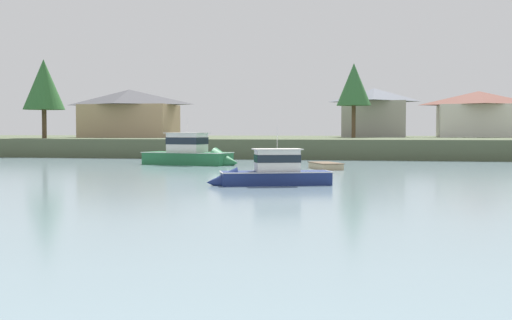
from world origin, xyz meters
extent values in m
cube|color=#4C563D|center=(0.00, 88.07, 1.02)|extent=(188.29, 49.33, 2.04)
cube|color=#236B3D|center=(-12.07, 51.97, 0.25)|extent=(7.96, 4.32, 1.69)
cone|color=#236B3D|center=(-8.38, 51.19, 0.25)|extent=(2.59, 2.92, 2.53)
cube|color=silver|center=(-12.07, 51.97, 1.06)|extent=(8.13, 4.46, 0.05)
cube|color=silver|center=(-12.08, 51.98, 1.91)|extent=(3.33, 2.81, 1.64)
cube|color=#19232D|center=(-12.08, 51.98, 2.07)|extent=(3.40, 2.87, 0.59)
cube|color=beige|center=(-12.08, 51.98, 2.76)|extent=(3.75, 3.24, 0.06)
cylinder|color=silver|center=(-12.08, 51.98, 3.48)|extent=(0.03, 0.03, 1.39)
cube|color=tan|center=(0.34, 47.63, 0.14)|extent=(2.97, 4.00, 0.67)
cube|color=brown|center=(0.34, 47.63, 0.48)|extent=(3.14, 4.18, 0.05)
cube|color=tan|center=(0.34, 47.63, 0.44)|extent=(1.34, 0.65, 0.03)
cube|color=navy|center=(-0.95, 32.03, 0.17)|extent=(6.20, 3.65, 1.15)
cone|color=navy|center=(-3.76, 31.06, 0.17)|extent=(2.10, 2.09, 1.64)
cube|color=silver|center=(-0.95, 32.03, 0.71)|extent=(6.33, 3.76, 0.05)
cube|color=silver|center=(-0.88, 32.05, 1.33)|extent=(2.69, 2.14, 1.18)
cube|color=#19232D|center=(-0.88, 32.05, 1.45)|extent=(2.74, 2.18, 0.42)
cube|color=beige|center=(-0.88, 32.05, 1.95)|extent=(3.03, 2.45, 0.06)
cylinder|color=silver|center=(-0.88, 32.05, 2.58)|extent=(0.03, 0.03, 1.20)
cylinder|color=brown|center=(0.65, 82.70, 5.39)|extent=(0.52, 0.52, 6.69)
cone|color=#336B38|center=(0.65, 82.70, 8.83)|extent=(4.39, 4.39, 5.36)
cylinder|color=brown|center=(-34.62, 68.66, 4.84)|extent=(0.54, 0.54, 5.60)
cone|color=#2D602D|center=(-34.62, 68.66, 8.36)|extent=(4.81, 4.81, 5.88)
cube|color=silver|center=(16.94, 91.28, 4.24)|extent=(10.51, 8.36, 4.38)
pyramid|color=brown|center=(16.94, 91.28, 7.35)|extent=(11.35, 9.03, 1.84)
cube|color=tan|center=(-28.19, 79.10, 4.17)|extent=(11.58, 7.13, 4.26)
pyramid|color=#47474C|center=(-28.19, 79.10, 7.30)|extent=(12.51, 7.70, 1.98)
cube|color=#9E998E|center=(3.01, 92.59, 4.53)|extent=(8.56, 9.60, 4.97)
pyramid|color=#565B66|center=(3.01, 92.59, 7.96)|extent=(9.24, 10.36, 1.88)
camera|label=1|loc=(5.14, -4.43, 2.99)|focal=47.48mm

